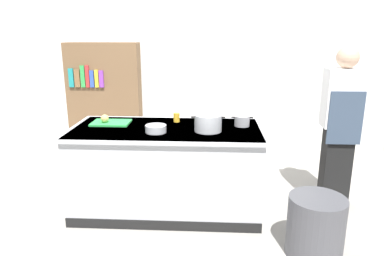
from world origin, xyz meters
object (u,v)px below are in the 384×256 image
Objects in this scene: juice_cup at (177,117)px; onion at (105,118)px; sauce_pan at (242,121)px; bookshelf at (105,99)px; stock_pot at (208,123)px; trash_bin at (315,226)px; person_chef at (340,126)px; mixing_bowl at (156,129)px.

onion is at bearing -169.37° from juice_cup.
sauce_pan is 2.23× the size of juice_cup.
bookshelf is at bearing 106.78° from onion.
stock_pot is at bearing -45.41° from juice_cup.
trash_bin is at bearing -57.04° from sauce_pan.
person_chef is (1.02, 0.02, -0.04)m from sauce_pan.
stock_pot is at bearing 144.24° from trash_bin.
sauce_pan is 1.09× the size of mixing_bowl.
person_chef reaches higher than stock_pot.
trash_bin is 0.31× the size of person_chef.
onion is 0.85× the size of juice_cup.
stock_pot reaches higher than juice_cup.
juice_cup is 0.06× the size of person_chef.
onion is 0.05× the size of person_chef.
bookshelf is (-2.53, 2.55, 0.59)m from trash_bin.
person_chef is at bearing 63.84° from trash_bin.
sauce_pan is at bearing 0.27° from onion.
stock_pot is 0.19× the size of person_chef.
person_chef is at bearing 1.18° from sauce_pan.
onion is 2.31m from trash_bin.
sauce_pan is at bearing 108.80° from person_chef.
person_chef reaches higher than sauce_pan.
mixing_bowl is at bearing 117.03° from person_chef.
juice_cup is 1.99m from bookshelf.
person_chef is at bearing 9.87° from stock_pot.
stock_pot is at bearing 8.15° from mixing_bowl.
trash_bin is at bearing 171.47° from person_chef.
juice_cup is (0.16, 0.42, 0.01)m from mixing_bowl.
bookshelf is at bearing 134.73° from trash_bin.
onion is 1.12m from stock_pot.
stock_pot is 1.35m from trash_bin.
mixing_bowl is at bearing -171.85° from stock_pot.
bookshelf is at bearing 130.38° from stock_pot.
juice_cup is 1.72m from person_chef.
mixing_bowl is 2.06× the size of juice_cup.
onion is 1.76m from bookshelf.
onion is 0.16× the size of trash_bin.
stock_pot reaches higher than trash_bin.
mixing_bowl is 0.12× the size of bookshelf.
stock_pot is at bearing -148.33° from sauce_pan.
bookshelf is (-1.96, 1.67, -0.10)m from sauce_pan.
onion is at bearing -179.73° from sauce_pan.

